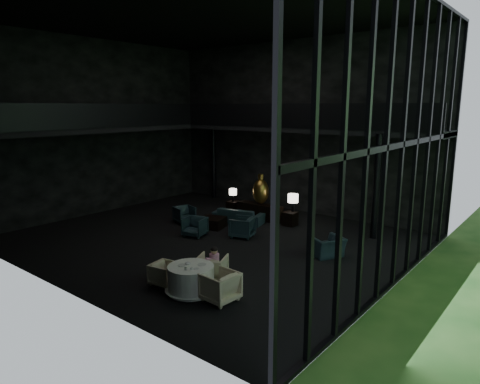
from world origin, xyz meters
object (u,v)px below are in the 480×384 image
Objects in this scene: side_table_right at (290,219)px; dining_chair_east at (220,283)px; table_lamp_right at (293,199)px; table_lamp_left at (233,192)px; dining_chair_west at (165,274)px; bronze_urn at (261,191)px; dining_chair_north at (212,266)px; child at (214,257)px; dining_table at (191,281)px; console at (260,212)px; lounge_armchair_east at (242,225)px; lounge_armchair_west at (184,213)px; side_table_left at (234,207)px; sofa at (239,212)px; lounge_armchair_south at (195,225)px; window_armchair at (327,244)px; coffee_table at (212,223)px.

dining_chair_east reaches higher than side_table_right.
table_lamp_left is at bearing -177.44° from table_lamp_right.
dining_chair_east is 1.91m from dining_chair_west.
bronze_urn is 1.61m from table_lamp_right.
child reaches higher than dining_chair_north.
dining_table is 0.94m from dining_chair_west.
dining_chair_north is (4.56, -6.47, -0.58)m from table_lamp_left.
dining_chair_north is (2.96, -6.43, 0.09)m from console.
side_table_right is at bearing -0.98° from table_lamp_left.
lounge_armchair_east is (1.03, -2.63, -0.79)m from bronze_urn.
dining_chair_north is at bearing -65.31° from console.
lounge_armchair_west reaches higher than side_table_right.
table_lamp_left is at bearing 178.68° from console.
dining_chair_east is (5.62, -7.38, 0.19)m from side_table_left.
bronze_urn is at bearing -123.77° from sofa.
lounge_armchair_east is (1.03, -2.58, 0.13)m from console.
child reaches higher than sofa.
dining_chair_west is (2.61, -3.86, -0.10)m from lounge_armchair_south.
table_lamp_left is 0.99× the size of child.
table_lamp_left is at bearing 91.68° from lounge_armchair_south.
lounge_armchair_south is 5.24m from window_armchair.
coffee_table is at bearing -107.92° from bronze_urn.
lounge_armchair_east is 5.58m from dining_chair_east.
bronze_urn reaches higher than console.
table_lamp_right reaches higher than dining_chair_west.
coffee_table is (0.83, -2.36, -0.81)m from table_lamp_left.
child is (0.05, 0.90, 0.42)m from dining_table.
child is (5.33, -3.96, 0.34)m from lounge_armchair_west.
table_lamp_right reaches higher than side_table_left.
dining_chair_west is at bearing 28.13° from dining_chair_north.
table_lamp_right is at bearing -4.74° from dining_chair_west.
bronze_urn reaches higher than lounge_armchair_east.
bronze_urn is at bearing -1.56° from side_table_left.
child is (-0.91, 0.81, 0.27)m from dining_chair_east.
side_table_right is 4.58m from lounge_armchair_west.
lounge_armchair_south is at bearing -38.38° from child.
sofa is 1.61× the size of dining_table.
side_table_left is 0.98× the size of table_lamp_left.
lounge_armchair_south is (-0.49, -3.64, 0.08)m from console.
lounge_armchair_west is 0.95× the size of lounge_armchair_south.
child reaches higher than lounge_armchair_east.
side_table_right is (3.20, -0.05, -0.73)m from table_lamp_left.
lounge_armchair_east reaches higher than console.
lounge_armchair_east is 1.02× the size of coffee_table.
sofa is at bearing -140.62° from dining_chair_east.
dining_chair_north is (4.56, -6.52, 0.14)m from side_table_left.
dining_chair_east is (2.99, -4.71, -0.00)m from lounge_armchair_east.
window_armchair is at bearing -136.83° from dining_chair_north.
side_table_right is 7.67m from dining_chair_east.
sofa is 6.35m from dining_chair_north.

